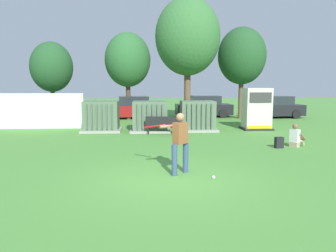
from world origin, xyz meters
The scene contains 19 objects.
ground_plane centered at (0.00, 0.00, 0.00)m, with size 96.00×96.00×0.00m, color #51933D.
fence_panel centered at (-6.71, 10.50, 1.00)m, with size 4.80×0.12×2.00m, color silver.
transformer_west centered at (-3.13, 9.21, 0.79)m, with size 2.10×1.70×1.62m.
transformer_mid_west centered at (-0.54, 9.02, 0.79)m, with size 2.10×1.70×1.62m.
transformer_mid_east centered at (2.04, 9.20, 0.79)m, with size 2.10×1.70×1.62m.
generator_enclosure centered at (5.39, 9.49, 1.14)m, with size 1.60×1.40×2.30m.
park_bench centered at (0.14, 7.92, 0.54)m, with size 1.84×0.64×0.92m.
batter centered at (0.27, 0.62, 0.98)m, with size 1.30×1.34×1.74m.
sports_ball centered at (1.17, 0.04, 0.04)m, with size 0.09×0.09×0.09m, color white.
seated_spectator centered at (5.38, 4.40, 0.38)m, with size 0.77×0.70×0.96m.
backpack centered at (4.59, 4.15, 0.21)m, with size 0.34×0.29×0.44m.
tree_left centered at (-7.00, 13.93, 3.62)m, with size 2.76×2.76×5.27m.
tree_center_left centered at (-2.07, 15.09, 4.17)m, with size 3.18×3.18×6.08m.
tree_center_right centered at (1.95, 13.40, 5.55)m, with size 4.23×4.23×8.09m.
tree_right centered at (6.08, 15.27, 4.49)m, with size 3.43×3.43×6.55m.
parked_car_leftmost centered at (-7.46, 16.05, 0.75)m, with size 4.30×2.13×1.62m.
parked_car_left_of_center centered at (-1.84, 15.70, 0.75)m, with size 4.37×2.27×1.62m.
parked_car_right_of_center centered at (3.59, 16.47, 0.75)m, with size 4.29×2.10×1.62m.
parked_car_rightmost centered at (8.76, 15.60, 0.75)m, with size 4.34×2.22×1.62m.
Camera 1 is at (-0.54, -8.55, 2.56)m, focal length 35.37 mm.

